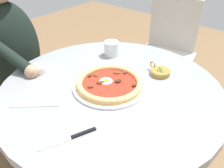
{
  "coord_description": "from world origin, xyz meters",
  "views": [
    {
      "loc": [
        0.56,
        -0.66,
        1.33
      ],
      "look_at": [
        -0.02,
        0.03,
        0.73
      ],
      "focal_mm": 38.53,
      "sensor_mm": 36.0,
      "label": 1
    }
  ],
  "objects_px": {
    "dining_table": "(111,111)",
    "cafe_chair_diner": "(5,72)",
    "steak_knife": "(77,136)",
    "ramekin_capers": "(40,69)",
    "diner_person": "(20,82)",
    "pizza_on_plate": "(109,84)",
    "fork_utensil": "(34,106)",
    "olive_pan": "(160,72)",
    "cafe_chair_spare_far": "(168,47)",
    "water_glass": "(111,49)"
  },
  "relations": [
    {
      "from": "ramekin_capers",
      "to": "cafe_chair_spare_far",
      "type": "bearing_deg",
      "value": 82.15
    },
    {
      "from": "steak_knife",
      "to": "ramekin_capers",
      "type": "distance_m",
      "value": 0.48
    },
    {
      "from": "cafe_chair_spare_far",
      "to": "olive_pan",
      "type": "bearing_deg",
      "value": -65.74
    },
    {
      "from": "pizza_on_plate",
      "to": "diner_person",
      "type": "height_order",
      "value": "diner_person"
    },
    {
      "from": "pizza_on_plate",
      "to": "ramekin_capers",
      "type": "distance_m",
      "value": 0.36
    },
    {
      "from": "pizza_on_plate",
      "to": "ramekin_capers",
      "type": "relative_size",
      "value": 4.62
    },
    {
      "from": "ramekin_capers",
      "to": "fork_utensil",
      "type": "distance_m",
      "value": 0.26
    },
    {
      "from": "ramekin_capers",
      "to": "diner_person",
      "type": "bearing_deg",
      "value": 172.8
    },
    {
      "from": "ramekin_capers",
      "to": "fork_utensil",
      "type": "bearing_deg",
      "value": -41.53
    },
    {
      "from": "ramekin_capers",
      "to": "dining_table",
      "type": "bearing_deg",
      "value": 18.35
    },
    {
      "from": "dining_table",
      "to": "ramekin_capers",
      "type": "distance_m",
      "value": 0.39
    },
    {
      "from": "dining_table",
      "to": "fork_utensil",
      "type": "distance_m",
      "value": 0.35
    },
    {
      "from": "pizza_on_plate",
      "to": "cafe_chair_spare_far",
      "type": "xyz_separation_m",
      "value": [
        -0.19,
        0.92,
        -0.21
      ]
    },
    {
      "from": "dining_table",
      "to": "cafe_chair_spare_far",
      "type": "xyz_separation_m",
      "value": [
        -0.2,
        0.92,
        -0.06
      ]
    },
    {
      "from": "fork_utensil",
      "to": "diner_person",
      "type": "bearing_deg",
      "value": 157.4
    },
    {
      "from": "water_glass",
      "to": "fork_utensil",
      "type": "bearing_deg",
      "value": -84.47
    },
    {
      "from": "olive_pan",
      "to": "cafe_chair_diner",
      "type": "xyz_separation_m",
      "value": [
        -0.92,
        -0.32,
        -0.21
      ]
    },
    {
      "from": "ramekin_capers",
      "to": "water_glass",
      "type": "bearing_deg",
      "value": 67.68
    },
    {
      "from": "cafe_chair_spare_far",
      "to": "cafe_chair_diner",
      "type": "bearing_deg",
      "value": -121.15
    },
    {
      "from": "pizza_on_plate",
      "to": "cafe_chair_diner",
      "type": "relative_size",
      "value": 0.36
    },
    {
      "from": "steak_knife",
      "to": "ramekin_capers",
      "type": "relative_size",
      "value": 2.74
    },
    {
      "from": "water_glass",
      "to": "olive_pan",
      "type": "height_order",
      "value": "water_glass"
    },
    {
      "from": "dining_table",
      "to": "fork_utensil",
      "type": "relative_size",
      "value": 6.63
    },
    {
      "from": "steak_knife",
      "to": "diner_person",
      "type": "relative_size",
      "value": 0.16
    },
    {
      "from": "pizza_on_plate",
      "to": "dining_table",
      "type": "bearing_deg",
      "value": 6.41
    },
    {
      "from": "olive_pan",
      "to": "fork_utensil",
      "type": "distance_m",
      "value": 0.58
    },
    {
      "from": "fork_utensil",
      "to": "dining_table",
      "type": "bearing_deg",
      "value": 62.99
    },
    {
      "from": "pizza_on_plate",
      "to": "cafe_chair_spare_far",
      "type": "distance_m",
      "value": 0.97
    },
    {
      "from": "cafe_chair_diner",
      "to": "olive_pan",
      "type": "bearing_deg",
      "value": 19.29
    },
    {
      "from": "steak_knife",
      "to": "diner_person",
      "type": "height_order",
      "value": "diner_person"
    },
    {
      "from": "pizza_on_plate",
      "to": "diner_person",
      "type": "bearing_deg",
      "value": -173.65
    },
    {
      "from": "water_glass",
      "to": "dining_table",
      "type": "bearing_deg",
      "value": -50.51
    },
    {
      "from": "pizza_on_plate",
      "to": "fork_utensil",
      "type": "height_order",
      "value": "pizza_on_plate"
    },
    {
      "from": "dining_table",
      "to": "cafe_chair_diner",
      "type": "xyz_separation_m",
      "value": [
        -0.81,
        -0.09,
        -0.06
      ]
    },
    {
      "from": "water_glass",
      "to": "olive_pan",
      "type": "xyz_separation_m",
      "value": [
        0.31,
        -0.01,
        -0.02
      ]
    },
    {
      "from": "steak_knife",
      "to": "cafe_chair_diner",
      "type": "relative_size",
      "value": 0.21
    },
    {
      "from": "ramekin_capers",
      "to": "diner_person",
      "type": "xyz_separation_m",
      "value": [
        -0.32,
        0.04,
        -0.23
      ]
    },
    {
      "from": "olive_pan",
      "to": "diner_person",
      "type": "distance_m",
      "value": 0.86
    },
    {
      "from": "cafe_chair_spare_far",
      "to": "steak_knife",
      "type": "bearing_deg",
      "value": -76.13
    },
    {
      "from": "dining_table",
      "to": "olive_pan",
      "type": "xyz_separation_m",
      "value": [
        0.11,
        0.23,
        0.15
      ]
    },
    {
      "from": "pizza_on_plate",
      "to": "fork_utensil",
      "type": "distance_m",
      "value": 0.32
    },
    {
      "from": "fork_utensil",
      "to": "cafe_chair_spare_far",
      "type": "xyz_separation_m",
      "value": [
        -0.06,
        1.21,
        -0.2
      ]
    },
    {
      "from": "dining_table",
      "to": "cafe_chair_diner",
      "type": "distance_m",
      "value": 0.82
    },
    {
      "from": "pizza_on_plate",
      "to": "cafe_chair_diner",
      "type": "bearing_deg",
      "value": -173.79
    },
    {
      "from": "ramekin_capers",
      "to": "cafe_chair_diner",
      "type": "height_order",
      "value": "cafe_chair_diner"
    },
    {
      "from": "diner_person",
      "to": "cafe_chair_spare_far",
      "type": "height_order",
      "value": "diner_person"
    },
    {
      "from": "diner_person",
      "to": "cafe_chair_diner",
      "type": "bearing_deg",
      "value": -174.41
    },
    {
      "from": "water_glass",
      "to": "cafe_chair_diner",
      "type": "bearing_deg",
      "value": -151.7
    },
    {
      "from": "dining_table",
      "to": "olive_pan",
      "type": "bearing_deg",
      "value": 65.41
    },
    {
      "from": "steak_knife",
      "to": "cafe_chair_spare_far",
      "type": "height_order",
      "value": "cafe_chair_spare_far"
    }
  ]
}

